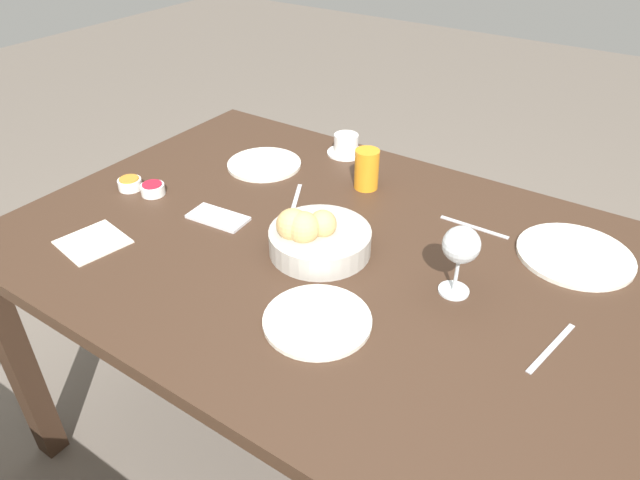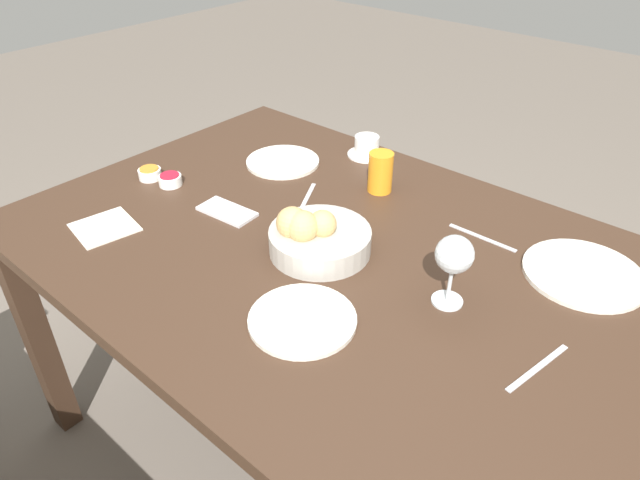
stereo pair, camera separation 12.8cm
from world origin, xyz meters
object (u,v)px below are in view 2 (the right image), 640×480
at_px(plate_far_center, 302,320).
at_px(knife_silver, 482,238).
at_px(juice_glass, 380,172).
at_px(napkin, 105,227).
at_px(jam_bowl_honey, 150,173).
at_px(bread_basket, 316,237).
at_px(plate_near_left, 584,274).
at_px(plate_near_right, 283,162).
at_px(coffee_cup, 367,147).
at_px(jam_bowl_berry, 170,180).
at_px(wine_glass, 454,257).
at_px(cell_phone, 227,211).
at_px(spoon_coffee, 308,195).
at_px(fork_silver, 538,368).

bearing_deg(plate_far_center, knife_silver, -104.21).
bearing_deg(juice_glass, knife_silver, 174.94).
bearing_deg(napkin, jam_bowl_honey, -59.70).
relative_size(bread_basket, plate_near_left, 0.91).
bearing_deg(plate_near_right, coffee_cup, -127.12).
bearing_deg(jam_bowl_berry, knife_silver, -157.32).
height_order(plate_near_left, juice_glass, juice_glass).
height_order(wine_glass, cell_phone, wine_glass).
height_order(bread_basket, knife_silver, bread_basket).
relative_size(juice_glass, napkin, 0.69).
height_order(juice_glass, spoon_coffee, juice_glass).
distance_m(plate_far_center, jam_bowl_honey, 0.74).
xyz_separation_m(plate_near_left, juice_glass, (0.55, -0.02, 0.05)).
relative_size(fork_silver, spoon_coffee, 1.43).
distance_m(coffee_cup, jam_bowl_berry, 0.58).
height_order(wine_glass, jam_bowl_berry, wine_glass).
bearing_deg(knife_silver, plate_far_center, 75.79).
distance_m(wine_glass, fork_silver, 0.25).
xyz_separation_m(bread_basket, plate_near_left, (-0.49, -0.31, -0.04)).
bearing_deg(fork_silver, jam_bowl_honey, 1.29).
relative_size(plate_far_center, fork_silver, 1.24).
height_order(bread_basket, jam_bowl_honey, bread_basket).
xyz_separation_m(bread_basket, fork_silver, (-0.53, 0.01, -0.04)).
distance_m(bread_basket, plate_far_center, 0.24).
distance_m(wine_glass, jam_bowl_berry, 0.83).
bearing_deg(spoon_coffee, napkin, 58.80).
bearing_deg(wine_glass, fork_silver, 166.34).
height_order(juice_glass, wine_glass, wine_glass).
xyz_separation_m(plate_far_center, spoon_coffee, (0.32, -0.37, -0.00)).
xyz_separation_m(juice_glass, wine_glass, (-0.38, 0.29, 0.06)).
bearing_deg(spoon_coffee, juice_glass, -130.25).
bearing_deg(napkin, spoon_coffee, -121.20).
distance_m(plate_near_right, juice_glass, 0.32).
xyz_separation_m(jam_bowl_honey, cell_phone, (-0.30, -0.02, -0.01)).
bearing_deg(bread_basket, knife_silver, -131.16).
relative_size(juice_glass, coffee_cup, 0.97).
relative_size(plate_far_center, juice_glass, 1.94).
bearing_deg(spoon_coffee, plate_near_right, -26.90).
bearing_deg(napkin, fork_silver, -165.72).
bearing_deg(napkin, knife_silver, -141.81).
bearing_deg(bread_basket, plate_near_right, -36.46).
bearing_deg(knife_silver, jam_bowl_berry, 22.68).
height_order(plate_near_left, plate_near_right, same).
height_order(plate_near_left, wine_glass, wine_glass).
distance_m(plate_near_left, napkin, 1.11).
bearing_deg(spoon_coffee, jam_bowl_berry, 31.95).
height_order(knife_silver, cell_phone, cell_phone).
relative_size(plate_near_left, napkin, 1.60).
bearing_deg(cell_phone, napkin, 54.81).
xyz_separation_m(bread_basket, napkin, (0.45, 0.26, -0.04)).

